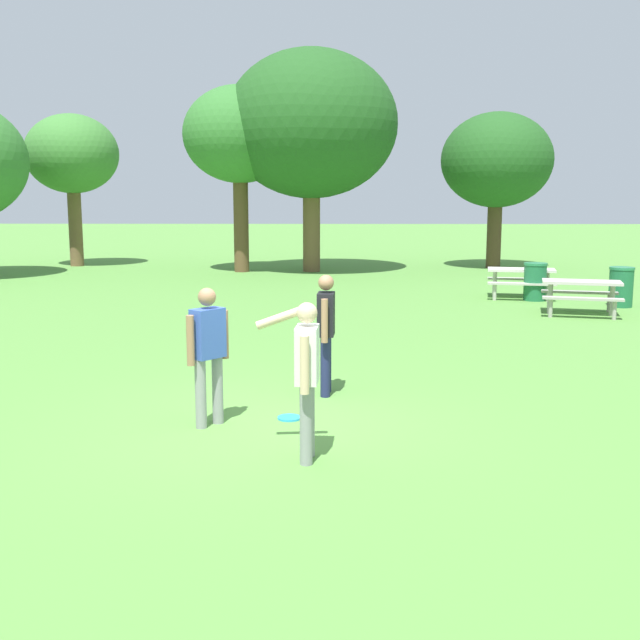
% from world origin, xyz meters
% --- Properties ---
extents(ground_plane, '(120.00, 120.00, 0.00)m').
position_xyz_m(ground_plane, '(0.00, 0.00, 0.00)').
color(ground_plane, '#568E3D').
extents(person_thrower, '(0.24, 0.61, 1.64)m').
position_xyz_m(person_thrower, '(0.67, 1.40, 0.94)').
color(person_thrower, '#1E234C').
rests_on(person_thrower, ground).
extents(person_catcher, '(0.67, 0.64, 1.64)m').
position_xyz_m(person_catcher, '(0.49, -1.25, 0.96)').
color(person_catcher, gray).
rests_on(person_catcher, ground).
extents(person_bystander, '(0.43, 0.49, 1.64)m').
position_xyz_m(person_bystander, '(-0.69, -0.06, 0.94)').
color(person_bystander, gray).
rests_on(person_bystander, ground).
extents(frisbee, '(0.29, 0.29, 0.03)m').
position_xyz_m(frisbee, '(0.23, 0.22, 0.01)').
color(frisbee, '#2D9EDB').
rests_on(frisbee, ground).
extents(picnic_table_near, '(1.99, 1.78, 0.77)m').
position_xyz_m(picnic_table_near, '(6.34, 8.52, 0.56)').
color(picnic_table_near, '#B2ADA3').
rests_on(picnic_table_near, ground).
extents(picnic_table_far, '(1.94, 1.72, 0.77)m').
position_xyz_m(picnic_table_far, '(5.66, 11.31, 0.56)').
color(picnic_table_far, beige).
rests_on(picnic_table_far, ground).
extents(trash_can_beside_table, '(0.59, 0.59, 0.96)m').
position_xyz_m(trash_can_beside_table, '(5.91, 10.87, 0.48)').
color(trash_can_beside_table, '#1E663D').
rests_on(trash_can_beside_table, ground).
extents(trash_can_further_along, '(0.59, 0.59, 0.96)m').
position_xyz_m(trash_can_further_along, '(7.69, 9.78, 0.48)').
color(trash_can_further_along, '#1E663D').
rests_on(trash_can_further_along, ground).
extents(tree_broad_center, '(3.40, 3.40, 5.58)m').
position_xyz_m(tree_broad_center, '(-8.86, 20.13, 4.08)').
color(tree_broad_center, brown).
rests_on(tree_broad_center, ground).
extents(tree_far_right, '(3.85, 3.85, 6.31)m').
position_xyz_m(tree_far_right, '(-2.42, 18.07, 4.62)').
color(tree_far_right, brown).
rests_on(tree_far_right, ground).
extents(tree_slender_mid, '(5.87, 5.87, 7.51)m').
position_xyz_m(tree_slender_mid, '(0.01, 18.19, 4.99)').
color(tree_slender_mid, brown).
rests_on(tree_slender_mid, ground).
extents(tree_back_left, '(3.97, 3.97, 5.56)m').
position_xyz_m(tree_back_left, '(6.60, 19.50, 3.84)').
color(tree_back_left, '#4C3823').
rests_on(tree_back_left, ground).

